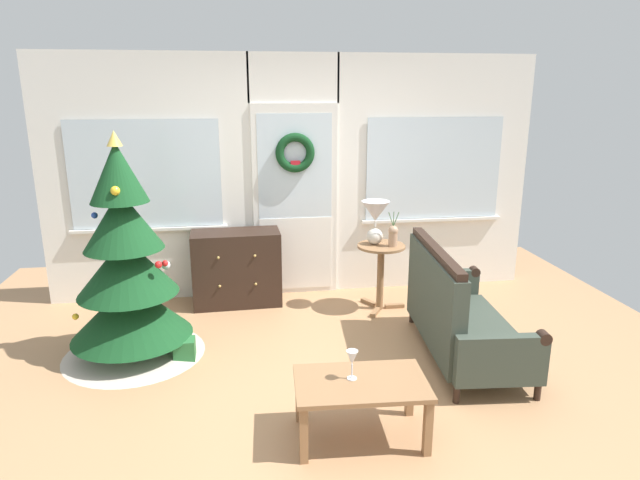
# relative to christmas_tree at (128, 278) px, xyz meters

# --- Properties ---
(ground_plane) EXTENTS (6.76, 6.76, 0.00)m
(ground_plane) POSITION_rel_christmas_tree_xyz_m (1.52, -0.75, -0.68)
(ground_plane) COLOR #AD7F56
(back_wall_with_door) EXTENTS (5.20, 0.19, 2.55)m
(back_wall_with_door) POSITION_rel_christmas_tree_xyz_m (1.52, 1.34, 0.60)
(back_wall_with_door) COLOR white
(back_wall_with_door) RESTS_ON ground
(christmas_tree) EXTENTS (1.18, 1.18, 1.88)m
(christmas_tree) POSITION_rel_christmas_tree_xyz_m (0.00, 0.00, 0.00)
(christmas_tree) COLOR #4C331E
(christmas_tree) RESTS_ON ground
(dresser_cabinet) EXTENTS (0.91, 0.47, 0.78)m
(dresser_cabinet) POSITION_rel_christmas_tree_xyz_m (0.88, 1.04, -0.29)
(dresser_cabinet) COLOR black
(dresser_cabinet) RESTS_ON ground
(settee_sofa) EXTENTS (0.83, 1.60, 0.96)m
(settee_sofa) POSITION_rel_christmas_tree_xyz_m (2.68, -0.43, -0.31)
(settee_sofa) COLOR black
(settee_sofa) RESTS_ON ground
(side_table) EXTENTS (0.50, 0.48, 0.68)m
(side_table) POSITION_rel_christmas_tree_xyz_m (2.32, 0.68, -0.20)
(side_table) COLOR #8E6642
(side_table) RESTS_ON ground
(table_lamp) EXTENTS (0.28, 0.28, 0.44)m
(table_lamp) POSITION_rel_christmas_tree_xyz_m (2.26, 0.72, 0.28)
(table_lamp) COLOR silver
(table_lamp) RESTS_ON side_table
(flower_vase) EXTENTS (0.11, 0.10, 0.35)m
(flower_vase) POSITION_rel_christmas_tree_xyz_m (2.42, 0.62, 0.12)
(flower_vase) COLOR tan
(flower_vase) RESTS_ON side_table
(coffee_table) EXTENTS (0.87, 0.56, 0.40)m
(coffee_table) POSITION_rel_christmas_tree_xyz_m (1.66, -1.42, -0.34)
(coffee_table) COLOR #8E6642
(coffee_table) RESTS_ON ground
(wine_glass) EXTENTS (0.08, 0.08, 0.20)m
(wine_glass) POSITION_rel_christmas_tree_xyz_m (1.60, -1.38, -0.14)
(wine_glass) COLOR silver
(wine_glass) RESTS_ON coffee_table
(gift_box) EXTENTS (0.18, 0.16, 0.18)m
(gift_box) POSITION_rel_christmas_tree_xyz_m (0.43, -0.16, -0.60)
(gift_box) COLOR #266633
(gift_box) RESTS_ON ground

